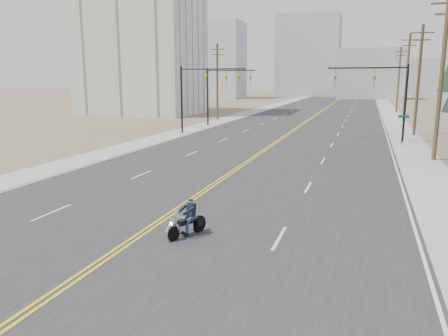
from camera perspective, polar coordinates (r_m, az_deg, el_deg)
ground_plane at (r=14.59m, az=-16.18°, el=-12.01°), size 400.00×400.00×0.00m
road at (r=81.52m, az=12.70°, el=7.29°), size 20.00×200.00×0.01m
sidewalk_left at (r=83.41m, az=4.75°, el=7.62°), size 3.00×200.00×0.01m
sidewalk_right at (r=81.24m, az=20.85°, el=6.80°), size 3.00×200.00×0.01m
traffic_mast_left at (r=46.10m, az=-3.25°, el=10.59°), size 7.10×0.26×7.00m
traffic_mast_right at (r=42.97m, az=20.03°, el=9.85°), size 7.10×0.26×7.00m
traffic_mast_far at (r=53.74m, az=-0.43°, el=10.68°), size 6.10×0.26×7.00m
street_sign at (r=41.25m, az=22.34°, el=5.27°), size 0.90×0.06×2.62m
utility_pole_b at (r=34.28m, az=26.55°, el=10.83°), size 2.20×0.30×11.50m
utility_pole_c at (r=49.18m, az=24.07°, el=10.61°), size 2.20×0.30×11.00m
utility_pole_d at (r=64.12m, az=22.78°, el=10.94°), size 2.20×0.30×11.50m
utility_pole_e at (r=81.09m, az=21.86°, el=10.78°), size 2.20×0.30×11.00m
utility_pole_left at (r=62.33m, az=-0.88°, el=11.36°), size 2.20×0.30×10.50m
apartment_block at (r=75.59m, az=-10.85°, el=18.44°), size 18.00×14.00×30.00m
haze_bldg_a at (r=133.11m, az=-0.67°, el=13.86°), size 14.00×12.00×22.00m
haze_bldg_b at (r=135.95m, az=18.59°, el=11.54°), size 18.00×14.00×14.00m
haze_bldg_d at (r=152.41m, az=10.97°, el=14.13°), size 20.00×15.00×26.00m
haze_bldg_e at (r=161.87m, az=24.67°, el=10.66°), size 14.00×14.00×12.00m
haze_bldg_f at (r=152.34m, az=-4.28°, el=12.42°), size 12.00×12.00×16.00m
motorcyclist at (r=16.19m, az=-4.96°, el=-6.56°), size 1.45×1.95×1.40m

